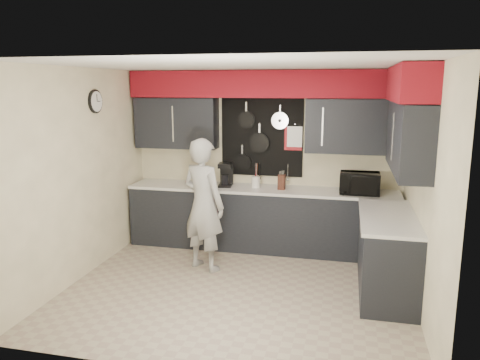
% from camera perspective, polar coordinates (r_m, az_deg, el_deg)
% --- Properties ---
extents(ground, '(4.00, 4.00, 0.00)m').
position_cam_1_polar(ground, '(5.74, -0.17, -13.04)').
color(ground, tan).
rests_on(ground, ground).
extents(back_wall_assembly, '(4.00, 0.36, 2.60)m').
position_cam_1_polar(back_wall_assembly, '(6.80, 3.01, 8.30)').
color(back_wall_assembly, '#F7EABF').
rests_on(back_wall_assembly, ground).
extents(right_wall_assembly, '(0.36, 3.50, 2.60)m').
position_cam_1_polar(right_wall_assembly, '(5.41, 20.09, 6.13)').
color(right_wall_assembly, '#F7EABF').
rests_on(right_wall_assembly, ground).
extents(left_wall_assembly, '(0.05, 3.50, 2.60)m').
position_cam_1_polar(left_wall_assembly, '(6.11, -18.68, 0.98)').
color(left_wall_assembly, '#F7EABF').
rests_on(left_wall_assembly, ground).
extents(base_cabinets, '(3.95, 2.20, 0.92)m').
position_cam_1_polar(base_cabinets, '(6.54, 6.31, -5.71)').
color(base_cabinets, black).
rests_on(base_cabinets, ground).
extents(microwave, '(0.53, 0.36, 0.29)m').
position_cam_1_polar(microwave, '(6.60, 14.36, -0.39)').
color(microwave, black).
rests_on(microwave, base_cabinets).
extents(knife_block, '(0.10, 0.10, 0.21)m').
position_cam_1_polar(knife_block, '(6.70, 5.09, -0.25)').
color(knife_block, '#331710').
rests_on(knife_block, base_cabinets).
extents(utensil_crock, '(0.13, 0.13, 0.16)m').
position_cam_1_polar(utensil_crock, '(6.83, 1.92, -0.22)').
color(utensil_crock, white).
rests_on(utensil_crock, base_cabinets).
extents(coffee_maker, '(0.22, 0.25, 0.35)m').
position_cam_1_polar(coffee_maker, '(6.89, -1.75, 0.72)').
color(coffee_maker, black).
rests_on(coffee_maker, base_cabinets).
extents(person, '(0.75, 0.64, 1.73)m').
position_cam_1_polar(person, '(6.07, -4.48, -3.03)').
color(person, '#9B9B99').
rests_on(person, ground).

